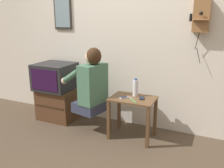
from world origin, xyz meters
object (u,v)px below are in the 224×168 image
at_px(wall_phone_antique, 201,15).
at_px(framed_picture, 63,14).
at_px(cell_phone_held, 124,97).
at_px(water_bottle, 135,88).
at_px(cell_phone_spare, 142,98).
at_px(person, 91,83).
at_px(television, 55,76).
at_px(toothbrush, 133,100).

bearing_deg(wall_phone_antique, framed_picture, 178.75).
height_order(cell_phone_held, water_bottle, water_bottle).
relative_size(framed_picture, cell_phone_spare, 3.50).
bearing_deg(framed_picture, cell_phone_held, -20.44).
height_order(person, television, person).
bearing_deg(water_bottle, toothbrush, -80.47).
relative_size(wall_phone_antique, toothbrush, 6.35).
bearing_deg(water_bottle, television, 179.51).
distance_m(wall_phone_antique, cell_phone_spare, 1.23).
relative_size(television, cell_phone_spare, 4.06).
bearing_deg(cell_phone_spare, cell_phone_held, 179.60).
distance_m(cell_phone_held, toothbrush, 0.14).
height_order(wall_phone_antique, toothbrush, wall_phone_antique).
relative_size(wall_phone_antique, cell_phone_held, 5.99).
xyz_separation_m(person, cell_phone_spare, (0.69, 0.08, -0.14)).
bearing_deg(water_bottle, cell_phone_held, -126.04).
relative_size(television, water_bottle, 2.34).
relative_size(wall_phone_antique, framed_picture, 1.69).
bearing_deg(toothbrush, person, 131.67).
relative_size(wall_phone_antique, water_bottle, 3.41).
bearing_deg(wall_phone_antique, toothbrush, -145.86).
distance_m(television, cell_phone_spare, 1.43).
bearing_deg(cell_phone_spare, wall_phone_antique, 11.02).
distance_m(cell_phone_held, cell_phone_spare, 0.23).
height_order(television, cell_phone_held, television).
relative_size(person, water_bottle, 3.79).
bearing_deg(television, cell_phone_held, -7.23).
bearing_deg(television, cell_phone_spare, -3.30).
distance_m(framed_picture, cell_phone_held, 1.67).
xyz_separation_m(television, cell_phone_spare, (1.42, -0.08, -0.12)).
bearing_deg(television, framed_picture, 91.60).
bearing_deg(wall_phone_antique, cell_phone_held, -153.35).
bearing_deg(person, toothbrush, -81.76).
bearing_deg(toothbrush, wall_phone_antique, -10.34).
height_order(wall_phone_antique, cell_phone_held, wall_phone_antique).
bearing_deg(cell_phone_held, water_bottle, 91.87).
relative_size(television, wall_phone_antique, 0.69).
distance_m(wall_phone_antique, water_bottle, 1.19).
height_order(person, cell_phone_spare, person).
xyz_separation_m(framed_picture, cell_phone_held, (1.21, -0.45, -1.05)).
relative_size(television, toothbrush, 4.36).
bearing_deg(toothbrush, cell_phone_spare, 11.81).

